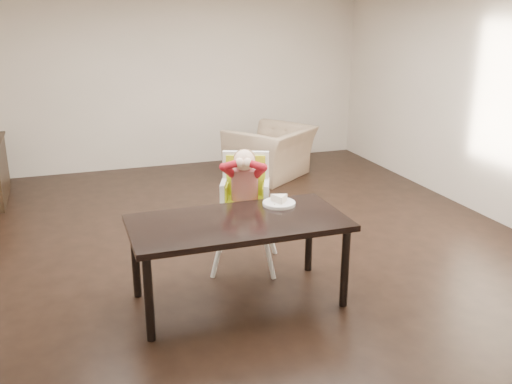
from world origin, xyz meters
TOP-DOWN VIEW (x-y plane):
  - ground at (0.00, 0.00)m, footprint 7.00×7.00m
  - room_walls at (0.00, 0.00)m, footprint 6.02×7.02m
  - dining_table at (-0.49, -1.17)m, footprint 1.80×0.90m
  - high_chair at (-0.21, -0.47)m, footprint 0.64×0.64m
  - plate at (-0.03, -0.92)m, footprint 0.39×0.39m
  - armchair at (1.09, 2.32)m, footprint 1.37×1.30m

SIDE VIEW (x-z plane):
  - ground at x=0.00m, z-range 0.00..0.00m
  - armchair at x=1.09m, z-range 0.00..1.01m
  - dining_table at x=-0.49m, z-range 0.30..1.05m
  - plate at x=-0.03m, z-range 0.74..0.82m
  - high_chair at x=-0.21m, z-range 0.24..1.42m
  - room_walls at x=0.00m, z-range 0.50..3.21m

